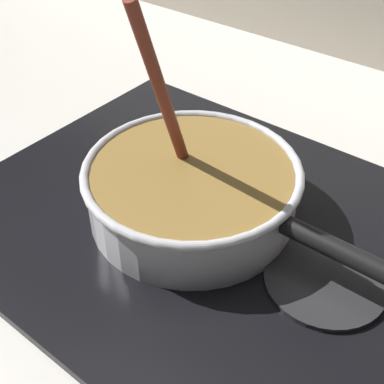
# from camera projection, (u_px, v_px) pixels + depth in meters

# --- Properties ---
(hob_plate) EXTENTS (0.56, 0.48, 0.01)m
(hob_plate) POSITION_uv_depth(u_px,v_px,m) (192.00, 216.00, 0.64)
(hob_plate) COLOR black
(hob_plate) RESTS_ON ground
(burner_ring) EXTENTS (0.20, 0.20, 0.01)m
(burner_ring) POSITION_uv_depth(u_px,v_px,m) (192.00, 210.00, 0.64)
(burner_ring) COLOR #592D0C
(burner_ring) RESTS_ON hob_plate
(spare_burner) EXTENTS (0.13, 0.13, 0.01)m
(spare_burner) POSITION_uv_depth(u_px,v_px,m) (325.00, 280.00, 0.55)
(spare_burner) COLOR #262628
(spare_burner) RESTS_ON hob_plate
(cooking_pan) EXTENTS (0.40, 0.26, 0.27)m
(cooking_pan) POSITION_uv_depth(u_px,v_px,m) (193.00, 189.00, 0.61)
(cooking_pan) COLOR silver
(cooking_pan) RESTS_ON hob_plate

